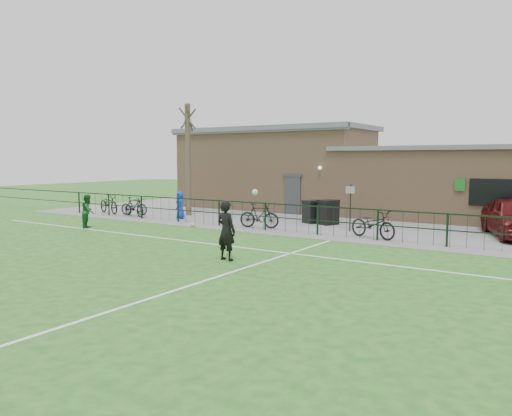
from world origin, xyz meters
The scene contains 20 objects.
ground centered at (0.00, 0.00, 0.00)m, with size 90.00×90.00×0.00m, color #22591A.
paving_strip centered at (0.00, 13.50, 0.01)m, with size 34.00×13.00×0.02m, color slate.
pitch_line_touch centered at (0.00, 7.80, 0.00)m, with size 28.00×0.10×0.01m, color white.
pitch_line_mid centered at (0.00, 4.00, 0.00)m, with size 28.00×0.10×0.01m, color white.
pitch_line_perp centered at (2.00, 0.00, 0.00)m, with size 0.10×16.00×0.01m, color white.
perimeter_fence centered at (0.00, 8.00, 0.60)m, with size 28.00×0.10×1.20m, color black.
bare_tree centered at (-8.00, 10.50, 3.00)m, with size 0.30×0.30×6.00m, color #493A2C.
wheelie_bin_left centered at (0.00, 11.12, 0.55)m, with size 0.70×0.80×1.06m, color black.
wheelie_bin_right centered at (-0.86, 11.19, 0.52)m, with size 0.66×0.75×1.00m, color black.
sign_post centered at (1.73, 9.58, 1.02)m, with size 0.06×0.06×2.00m, color black.
bicycle_a centered at (-12.38, 8.76, 0.57)m, with size 0.73×2.10×1.11m, color black.
bicycle_b centered at (-10.45, 8.83, 0.51)m, with size 0.46×1.63×0.98m, color black.
bicycle_c centered at (-10.03, 8.46, 0.50)m, with size 0.63×1.81×0.95m, color black.
bicycle_d centered at (-2.05, 8.38, 0.56)m, with size 0.51×1.81×1.09m, color black.
bicycle_e centered at (3.17, 8.40, 0.56)m, with size 0.72×2.07×1.09m, color black.
spectator_child centered at (-7.29, 9.04, 0.72)m, with size 0.68×0.44×1.39m, color #1334B4.
goalkeeper_kick centered at (0.89, 2.04, 0.93)m, with size 1.35×3.29×1.99m.
outfield_player centered at (-8.50, 4.31, 0.75)m, with size 0.73×0.57×1.50m, color #185523.
ball_ground centered at (-4.77, 7.08, 0.11)m, with size 0.21×0.21×0.21m, color white.
clubhouse centered at (-0.88, 16.50, 2.22)m, with size 24.25×5.40×4.96m.
Camera 1 is at (9.88, -10.02, 3.08)m, focal length 35.00 mm.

